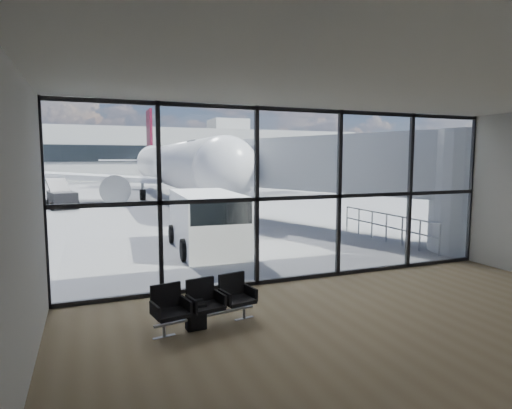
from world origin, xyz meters
TOP-DOWN VIEW (x-y plane):
  - ground at (0.00, 40.00)m, footprint 220.00×220.00m
  - lounge_shell at (0.00, -4.80)m, footprint 12.02×8.01m
  - glass_curtain_wall at (0.00, 0.00)m, footprint 12.10×0.12m
  - jet_bridge at (4.90, 7.07)m, footprint 8.00×16.50m
  - apron_railing at (5.60, 3.50)m, footprint 0.06×5.46m
  - far_terminal at (-0.59, 61.97)m, footprint 80.00×12.20m
  - tree_5 at (-15.00, 72.00)m, footprint 6.27×6.27m
  - seating_row at (-3.14, -2.13)m, footprint 2.04×0.91m
  - backpack at (-3.32, -2.26)m, footprint 0.38×0.35m
  - airliner at (1.38, 25.01)m, footprint 29.14×33.69m
  - service_van at (-1.26, 4.57)m, footprint 2.49×4.76m
  - belt_loader at (-6.73, 20.63)m, footprint 2.19×4.28m
  - traffic_cone_a at (2.48, 15.19)m, footprint 0.37×0.37m
  - traffic_cone_c at (2.76, 16.13)m, footprint 0.45×0.45m

SIDE VIEW (x-z plane):
  - ground at x=0.00m, z-range 0.00..0.00m
  - traffic_cone_a at x=2.48m, z-range -0.01..0.51m
  - backpack at x=-3.32m, z-range -0.01..0.54m
  - traffic_cone_c at x=2.76m, z-range -0.02..0.62m
  - seating_row at x=-3.14m, z-range 0.05..0.96m
  - belt_loader at x=-6.73m, z-range -0.31..1.57m
  - apron_railing at x=5.60m, z-range 0.16..1.27m
  - service_van at x=-1.26m, z-range 0.03..2.05m
  - glass_curtain_wall at x=0.00m, z-range 0.00..4.50m
  - airliner at x=1.38m, z-range -1.70..6.99m
  - lounge_shell at x=0.00m, z-range 0.40..4.91m
  - jet_bridge at x=4.90m, z-range 0.59..4.92m
  - far_terminal at x=-0.59m, z-range -1.29..9.71m
  - tree_5 at x=-15.00m, z-range 1.36..10.39m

